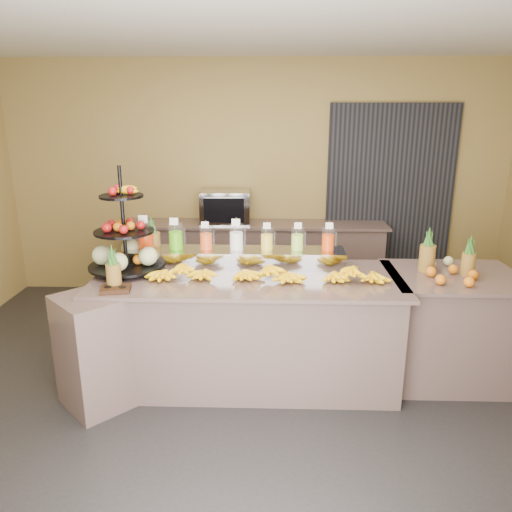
{
  "coord_description": "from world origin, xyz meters",
  "views": [
    {
      "loc": [
        0.19,
        -3.53,
        2.26
      ],
      "look_at": [
        0.06,
        0.3,
        1.11
      ],
      "focal_mm": 35.0,
      "sensor_mm": 36.0,
      "label": 1
    }
  ],
  "objects_px": {
    "pitcher_tray": "(237,258)",
    "banana_heap": "(269,271)",
    "fruit_stand": "(130,245)",
    "condiment_caddy": "(115,289)",
    "oven_warmer": "(225,207)",
    "right_fruit_pile": "(448,268)"
  },
  "relations": [
    {
      "from": "pitcher_tray",
      "to": "right_fruit_pile",
      "type": "distance_m",
      "value": 1.75
    },
    {
      "from": "condiment_caddy",
      "to": "pitcher_tray",
      "type": "bearing_deg",
      "value": 36.63
    },
    {
      "from": "banana_heap",
      "to": "right_fruit_pile",
      "type": "xyz_separation_m",
      "value": [
        1.45,
        0.11,
        0.01
      ]
    },
    {
      "from": "right_fruit_pile",
      "to": "oven_warmer",
      "type": "distance_m",
      "value": 2.74
    },
    {
      "from": "fruit_stand",
      "to": "oven_warmer",
      "type": "relative_size",
      "value": 1.53
    },
    {
      "from": "banana_heap",
      "to": "oven_warmer",
      "type": "xyz_separation_m",
      "value": [
        -0.53,
        2.01,
        0.13
      ]
    },
    {
      "from": "condiment_caddy",
      "to": "fruit_stand",
      "type": "bearing_deg",
      "value": 90.7
    },
    {
      "from": "right_fruit_pile",
      "to": "banana_heap",
      "type": "bearing_deg",
      "value": -175.63
    },
    {
      "from": "pitcher_tray",
      "to": "right_fruit_pile",
      "type": "bearing_deg",
      "value": -7.38
    },
    {
      "from": "pitcher_tray",
      "to": "banana_heap",
      "type": "bearing_deg",
      "value": -50.04
    },
    {
      "from": "right_fruit_pile",
      "to": "oven_warmer",
      "type": "bearing_deg",
      "value": 136.29
    },
    {
      "from": "fruit_stand",
      "to": "right_fruit_pile",
      "type": "distance_m",
      "value": 2.61
    },
    {
      "from": "pitcher_tray",
      "to": "right_fruit_pile",
      "type": "relative_size",
      "value": 4.36
    },
    {
      "from": "fruit_stand",
      "to": "condiment_caddy",
      "type": "distance_m",
      "value": 0.52
    },
    {
      "from": "pitcher_tray",
      "to": "banana_heap",
      "type": "height_order",
      "value": "banana_heap"
    },
    {
      "from": "pitcher_tray",
      "to": "oven_warmer",
      "type": "relative_size",
      "value": 3.22
    },
    {
      "from": "banana_heap",
      "to": "oven_warmer",
      "type": "distance_m",
      "value": 2.08
    },
    {
      "from": "banana_heap",
      "to": "fruit_stand",
      "type": "xyz_separation_m",
      "value": [
        -1.15,
        0.17,
        0.16
      ]
    },
    {
      "from": "banana_heap",
      "to": "condiment_caddy",
      "type": "height_order",
      "value": "banana_heap"
    },
    {
      "from": "pitcher_tray",
      "to": "oven_warmer",
      "type": "bearing_deg",
      "value": 98.4
    },
    {
      "from": "pitcher_tray",
      "to": "banana_heap",
      "type": "distance_m",
      "value": 0.44
    },
    {
      "from": "oven_warmer",
      "to": "right_fruit_pile",
      "type": "bearing_deg",
      "value": -45.17
    }
  ]
}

